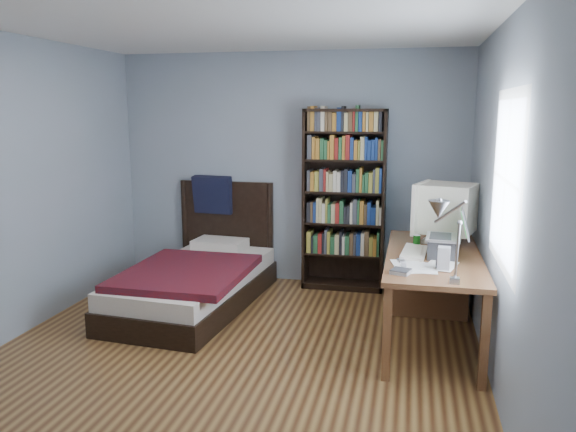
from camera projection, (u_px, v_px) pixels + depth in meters
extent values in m
plane|color=#4F2D17|center=(232.00, 357.00, 4.34)|extent=(4.20, 4.20, 0.00)
plane|color=white|center=(225.00, 20.00, 3.88)|extent=(4.20, 4.20, 0.00)
cube|color=#86949D|center=(290.00, 169.00, 6.12)|extent=(3.80, 0.04, 2.50)
cube|color=#86949D|center=(50.00, 283.00, 2.09)|extent=(3.80, 0.04, 2.50)
cube|color=#86949D|center=(4.00, 190.00, 4.51)|extent=(0.04, 4.20, 2.50)
cube|color=#86949D|center=(503.00, 208.00, 3.71)|extent=(0.04, 4.20, 2.50)
cube|color=white|center=(506.00, 180.00, 3.53)|extent=(0.01, 1.14, 1.14)
cube|color=white|center=(505.00, 180.00, 3.53)|extent=(0.01, 1.00, 1.00)
cube|color=brown|center=(433.00, 257.00, 4.57)|extent=(0.75, 1.74, 0.04)
cube|color=brown|center=(387.00, 334.00, 3.92)|extent=(0.06, 0.06, 0.69)
cube|color=brown|center=(484.00, 342.00, 3.78)|extent=(0.06, 0.06, 0.69)
cube|color=brown|center=(395.00, 270.00, 5.49)|extent=(0.06, 0.06, 0.69)
cube|color=brown|center=(464.00, 274.00, 5.36)|extent=(0.06, 0.06, 0.69)
cube|color=brown|center=(429.00, 277.00, 5.26)|extent=(0.69, 0.40, 0.68)
cube|color=beige|center=(441.00, 241.00, 4.96)|extent=(0.35, 0.32, 0.03)
cylinder|color=beige|center=(442.00, 235.00, 4.95)|extent=(0.11, 0.11, 0.07)
cube|color=beige|center=(447.00, 208.00, 4.90)|extent=(0.55, 0.54, 0.42)
cube|color=beige|center=(421.00, 207.00, 4.95)|extent=(0.17, 0.43, 0.45)
cube|color=#41A1EA|center=(419.00, 207.00, 4.95)|extent=(0.11, 0.32, 0.29)
cube|color=#2D2D30|center=(443.00, 248.00, 4.45)|extent=(0.24, 0.28, 0.15)
cube|color=silver|center=(443.00, 237.00, 4.44)|extent=(0.28, 0.36, 0.02)
cube|color=#2D2D30|center=(441.00, 236.00, 4.44)|extent=(0.18, 0.28, 0.00)
cube|color=silver|center=(465.00, 222.00, 4.38)|extent=(0.10, 0.34, 0.24)
cube|color=#0CBF26|center=(464.00, 222.00, 4.38)|extent=(0.07, 0.28, 0.19)
cube|color=#99999E|center=(455.00, 281.00, 3.79)|extent=(0.06, 0.05, 0.04)
cylinder|color=#99999E|center=(457.00, 251.00, 3.69)|extent=(0.02, 0.15, 0.41)
cylinder|color=#99999E|center=(450.00, 212.00, 3.43)|extent=(0.17, 0.34, 0.21)
cone|color=#99999E|center=(439.00, 210.00, 3.28)|extent=(0.13, 0.13, 0.11)
cube|color=beige|center=(414.00, 252.00, 4.56)|extent=(0.23, 0.48, 0.05)
cube|color=gray|center=(444.00, 259.00, 4.10)|extent=(0.10, 0.10, 0.17)
cylinder|color=#0C3D08|center=(417.00, 241.00, 4.78)|extent=(0.06, 0.06, 0.11)
ellipsoid|color=silver|center=(431.00, 244.00, 4.86)|extent=(0.06, 0.11, 0.04)
cube|color=silver|center=(401.00, 261.00, 4.32)|extent=(0.07, 0.11, 0.02)
cube|color=gray|center=(403.00, 266.00, 4.19)|extent=(0.05, 0.09, 0.02)
cube|color=gray|center=(401.00, 272.00, 4.03)|extent=(0.16, 0.16, 0.03)
cube|color=black|center=(306.00, 199.00, 5.98)|extent=(0.03, 0.30, 1.90)
cube|color=black|center=(384.00, 202.00, 5.81)|extent=(0.03, 0.30, 1.90)
cube|color=black|center=(346.00, 110.00, 5.72)|extent=(0.85, 0.30, 0.03)
cube|color=black|center=(343.00, 284.00, 6.07)|extent=(0.85, 0.30, 0.06)
cube|color=black|center=(346.00, 198.00, 6.03)|extent=(0.85, 0.02, 1.90)
cube|color=olive|center=(344.00, 198.00, 5.87)|extent=(0.77, 0.22, 1.70)
cube|color=black|center=(195.00, 295.00, 5.48)|extent=(1.18, 2.10, 0.22)
cube|color=beige|center=(194.00, 276.00, 5.45)|extent=(1.13, 2.04, 0.16)
cube|color=maroon|center=(187.00, 272.00, 5.18)|extent=(1.09, 1.33, 0.07)
cube|color=beige|center=(220.00, 245.00, 6.15)|extent=(0.58, 0.40, 0.12)
cube|color=black|center=(227.00, 230.00, 6.37)|extent=(1.07, 0.05, 1.10)
cylinder|color=black|center=(185.00, 228.00, 6.46)|extent=(0.06, 0.06, 1.10)
cylinder|color=black|center=(270.00, 232.00, 6.24)|extent=(0.06, 0.06, 1.10)
cube|color=black|center=(213.00, 195.00, 6.30)|extent=(0.46, 0.20, 0.43)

